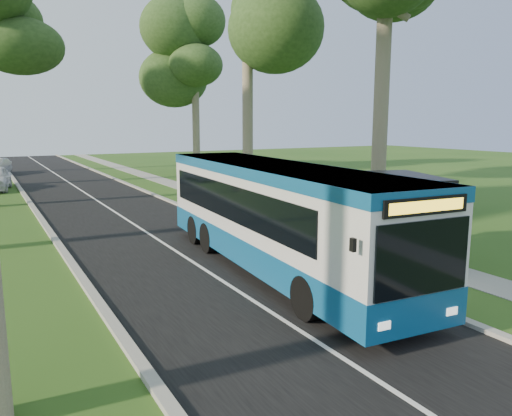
% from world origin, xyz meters
% --- Properties ---
extents(ground, '(120.00, 120.00, 0.00)m').
position_xyz_m(ground, '(0.00, 0.00, 0.00)').
color(ground, '#2A5019').
rests_on(ground, ground).
extents(road, '(7.00, 100.00, 0.02)m').
position_xyz_m(road, '(-3.50, 10.00, 0.01)').
color(road, black).
rests_on(road, ground).
extents(kerb_east, '(0.25, 100.00, 0.12)m').
position_xyz_m(kerb_east, '(0.00, 10.00, 0.06)').
color(kerb_east, '#9E9B93').
rests_on(kerb_east, ground).
extents(kerb_west, '(0.25, 100.00, 0.12)m').
position_xyz_m(kerb_west, '(-7.00, 10.00, 0.06)').
color(kerb_west, '#9E9B93').
rests_on(kerb_west, ground).
extents(centre_line, '(0.12, 100.00, 0.00)m').
position_xyz_m(centre_line, '(-3.50, 10.00, 0.02)').
color(centre_line, white).
rests_on(centre_line, road).
extents(footpath, '(1.50, 100.00, 0.02)m').
position_xyz_m(footpath, '(3.00, 10.00, 0.01)').
color(footpath, gray).
rests_on(footpath, ground).
extents(bus, '(3.40, 12.43, 3.26)m').
position_xyz_m(bus, '(-1.60, 0.58, 1.69)').
color(bus, silver).
rests_on(bus, ground).
extents(bus_stop_sign, '(0.16, 0.35, 2.53)m').
position_xyz_m(bus_stop_sign, '(0.70, 0.52, 1.58)').
color(bus_stop_sign, gray).
rests_on(bus_stop_sign, ground).
extents(bus_shelter, '(2.77, 3.70, 2.83)m').
position_xyz_m(bus_shelter, '(2.73, -0.94, 2.00)').
color(bus_shelter, black).
rests_on(bus_shelter, ground).
extents(litter_bin, '(0.52, 0.52, 0.91)m').
position_xyz_m(litter_bin, '(0.79, 1.90, 0.46)').
color(litter_bin, black).
rests_on(litter_bin, ground).
extents(tree_east_d, '(5.20, 5.20, 14.08)m').
position_xyz_m(tree_east_d, '(8.00, 30.00, 10.44)').
color(tree_east_d, '#7A6B56').
rests_on(tree_east_d, ground).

